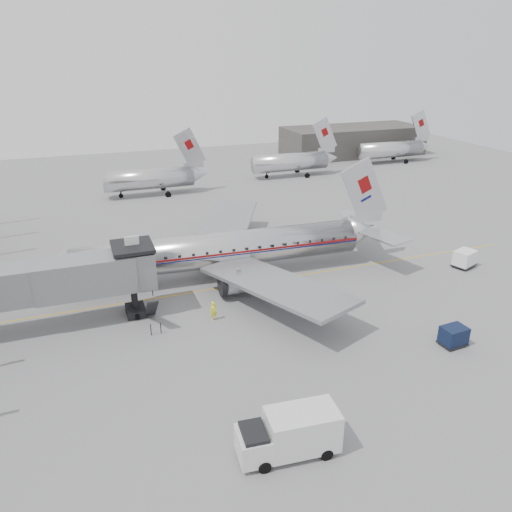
{
  "coord_description": "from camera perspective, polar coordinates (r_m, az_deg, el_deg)",
  "views": [
    {
      "loc": [
        -12.61,
        -36.22,
        21.58
      ],
      "look_at": [
        2.54,
        5.22,
        3.2
      ],
      "focal_mm": 35.0,
      "sensor_mm": 36.0,
      "label": 1
    }
  ],
  "objects": [
    {
      "name": "distant_aircraft_near",
      "position": [
        81.18,
        -12.01,
        8.7
      ],
      "size": [
        16.39,
        3.2,
        10.26
      ],
      "color": "silver",
      "rests_on": "ground"
    },
    {
      "name": "hangar",
      "position": [
        113.67,
        10.96,
        12.81
      ],
      "size": [
        30.0,
        12.0,
        6.0
      ],
      "primitive_type": "cube",
      "color": "#3A3735",
      "rests_on": "ground"
    },
    {
      "name": "apron_line",
      "position": [
        49.91,
        0.19,
        -2.99
      ],
      "size": [
        60.0,
        0.15,
        0.01
      ],
      "primitive_type": "cube",
      "rotation": [
        0.0,
        0.0,
        1.57
      ],
      "color": "gold",
      "rests_on": "ground"
    },
    {
      "name": "distant_aircraft_mid",
      "position": [
        92.03,
        4.03,
        10.75
      ],
      "size": [
        16.39,
        3.2,
        10.26
      ],
      "color": "silver",
      "rests_on": "ground"
    },
    {
      "name": "service_van",
      "position": [
        30.06,
        3.84,
        -19.53
      ],
      "size": [
        5.98,
        2.73,
        2.73
      ],
      "rotation": [
        0.0,
        0.0,
        -0.09
      ],
      "color": "silver",
      "rests_on": "ground"
    },
    {
      "name": "airliner",
      "position": [
        50.43,
        -3.29,
        0.78
      ],
      "size": [
        35.93,
        33.24,
        11.36
      ],
      "rotation": [
        0.0,
        0.0,
        -0.05
      ],
      "color": "silver",
      "rests_on": "ground"
    },
    {
      "name": "ramp_worker",
      "position": [
        43.01,
        -4.85,
        -6.26
      ],
      "size": [
        0.73,
        0.59,
        1.73
      ],
      "primitive_type": "imported",
      "rotation": [
        0.0,
        0.0,
        0.32
      ],
      "color": "#F7F71D",
      "rests_on": "ground"
    },
    {
      "name": "distant_aircraft_far",
      "position": [
        107.18,
        15.2,
        11.72
      ],
      "size": [
        16.39,
        3.2,
        10.26
      ],
      "color": "silver",
      "rests_on": "ground"
    },
    {
      "name": "ground",
      "position": [
        44.0,
        -0.78,
        -6.75
      ],
      "size": [
        160.0,
        160.0,
        0.0
      ],
      "primitive_type": "plane",
      "color": "slate",
      "rests_on": "ground"
    },
    {
      "name": "baggage_cart_navy",
      "position": [
        42.38,
        21.65,
        -8.46
      ],
      "size": [
        2.11,
        1.67,
        1.58
      ],
      "rotation": [
        0.0,
        0.0,
        0.07
      ],
      "color": "black",
      "rests_on": "ground"
    },
    {
      "name": "baggage_cart_white",
      "position": [
        57.44,
        22.74,
        -0.25
      ],
      "size": [
        2.8,
        2.48,
        1.83
      ],
      "rotation": [
        0.0,
        0.0,
        0.36
      ],
      "color": "white",
      "rests_on": "ground"
    },
    {
      "name": "jet_bridge",
      "position": [
        43.7,
        -23.64,
        -2.87
      ],
      "size": [
        21.0,
        6.2,
        7.1
      ],
      "color": "slate",
      "rests_on": "ground"
    }
  ]
}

